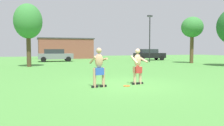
# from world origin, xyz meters

# --- Properties ---
(ground_plane) EXTENTS (80.00, 80.00, 0.00)m
(ground_plane) POSITION_xyz_m (0.00, 0.00, 0.00)
(ground_plane) COLOR #4C8E3D
(player_near) EXTENTS (0.68, 0.60, 1.66)m
(player_near) POSITION_xyz_m (-1.36, -0.22, 0.87)
(player_near) COLOR black
(player_near) RESTS_ON ground_plane
(player_in_red) EXTENTS (0.67, 0.57, 1.62)m
(player_in_red) POSITION_xyz_m (0.50, -0.09, 0.85)
(player_in_red) COLOR black
(player_in_red) RESTS_ON ground_plane
(frisbee) EXTENTS (0.29, 0.29, 0.03)m
(frisbee) POSITION_xyz_m (-0.16, -0.36, 0.01)
(frisbee) COLOR orange
(frisbee) RESTS_ON ground_plane
(car_black_near_post) EXTENTS (4.45, 2.35, 1.58)m
(car_black_near_post) POSITION_xyz_m (11.70, 18.61, 0.82)
(car_black_near_post) COLOR black
(car_black_near_post) RESTS_ON ground_plane
(car_gray_mid_lot) EXTENTS (4.32, 2.07, 1.58)m
(car_gray_mid_lot) POSITION_xyz_m (-1.28, 19.71, 0.82)
(car_gray_mid_lot) COLOR slate
(car_gray_mid_lot) RESTS_ON ground_plane
(lamp_post) EXTENTS (0.60, 0.24, 5.67)m
(lamp_post) POSITION_xyz_m (9.46, 14.57, 3.48)
(lamp_post) COLOR black
(lamp_post) RESTS_ON ground_plane
(outbuilding_behind_lot) EXTENTS (9.00, 4.96, 3.39)m
(outbuilding_behind_lot) POSITION_xyz_m (1.24, 28.53, 1.70)
(outbuilding_behind_lot) COLOR brown
(outbuilding_behind_lot) RESTS_ON ground_plane
(tree_right_field) EXTENTS (2.47, 2.47, 5.63)m
(tree_right_field) POSITION_xyz_m (-4.29, 12.10, 4.02)
(tree_right_field) COLOR #4C3823
(tree_right_field) RESTS_ON ground_plane
(tree_behind_players) EXTENTS (2.39, 2.39, 5.18)m
(tree_behind_players) POSITION_xyz_m (12.85, 11.09, 3.95)
(tree_behind_players) COLOR brown
(tree_behind_players) RESTS_ON ground_plane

